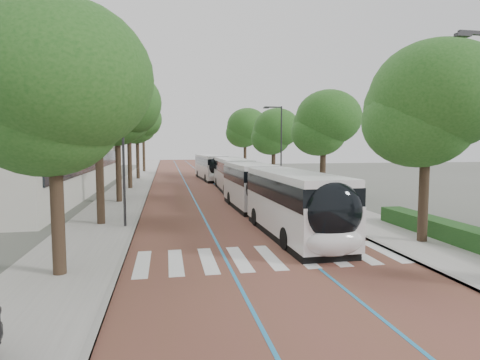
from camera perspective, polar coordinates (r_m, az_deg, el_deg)
The scene contains 17 objects.
ground at distance 15.51m, azimuth 4.48°, elevation -11.98°, with size 160.00×160.00×0.00m, color #51544C.
road at distance 54.65m, azimuth -6.41°, elevation 0.23°, with size 11.00×140.00×0.02m, color brown.
sidewalk_left at distance 54.63m, azimuth -14.28°, elevation 0.16°, with size 4.00×140.00×0.12m, color gray.
sidewalk_right at distance 55.68m, azimuth 1.32°, elevation 0.40°, with size 4.00×140.00×0.12m, color gray.
kerb_left at distance 54.54m, azimuth -12.28°, elevation 0.19°, with size 0.20×140.00×0.14m, color gray.
kerb_right at distance 55.32m, azimuth -0.61°, elevation 0.37°, with size 0.20×140.00×0.14m, color gray.
zebra_crossing at distance 16.48m, azimuth 4.25°, elevation -10.86°, with size 10.55×3.60×0.01m.
lane_line_left at distance 54.56m, azimuth -8.08°, elevation 0.22°, with size 0.12×126.00×0.01m, color teal.
lane_line_right at distance 54.78m, azimuth -4.74°, elevation 0.27°, with size 0.12×126.00×0.01m, color teal.
office_building at distance 45.18m, azimuth -30.98°, elevation 7.44°, with size 18.11×40.00×14.00m.
streetlight_far at distance 37.81m, azimuth 5.62°, elevation 5.42°, with size 1.82×0.20×8.00m.
lamp_post_left at distance 22.44m, azimuth -16.26°, elevation 3.77°, with size 0.14×0.14×8.00m, color #28282B.
trees_left at distance 37.66m, azimuth -16.20°, elevation 8.62°, with size 6.19×60.57×9.79m.
trees_right at distance 39.08m, azimuth 6.78°, elevation 7.44°, with size 5.98×47.90×9.34m.
lead_bus at distance 23.44m, azimuth 4.53°, elevation -2.12°, with size 2.95×18.45×3.20m.
bus_queued_0 at distance 39.04m, azimuth -1.02°, elevation 0.74°, with size 2.86×12.46×3.20m.
bus_queued_1 at distance 52.25m, azimuth -4.15°, elevation 1.80°, with size 3.14×12.51×3.20m.
Camera 1 is at (-3.86, -14.33, 4.53)m, focal length 30.00 mm.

